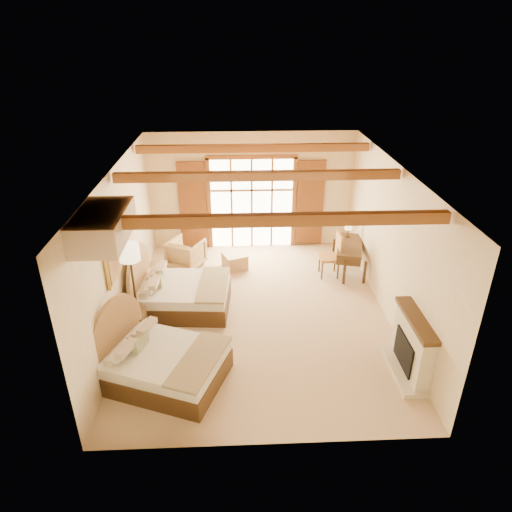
{
  "coord_description": "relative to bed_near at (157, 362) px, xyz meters",
  "views": [
    {
      "loc": [
        -0.43,
        -8.31,
        5.57
      ],
      "look_at": [
        -0.03,
        0.2,
        1.29
      ],
      "focal_mm": 32.0,
      "sensor_mm": 36.0,
      "label": 1
    }
  ],
  "objects": [
    {
      "name": "nightstand",
      "position": [
        -0.63,
        1.18,
        -0.08
      ],
      "size": [
        0.57,
        0.57,
        0.63
      ],
      "primitive_type": "cube",
      "rotation": [
        0.0,
        0.0,
        0.1
      ],
      "color": "#402B12",
      "rests_on": "floor"
    },
    {
      "name": "wall_back",
      "position": [
        1.86,
        5.52,
        1.21
      ],
      "size": [
        5.5,
        0.0,
        5.5
      ],
      "primitive_type": "plane",
      "rotation": [
        1.57,
        0.0,
        0.0
      ],
      "color": "beige",
      "rests_on": "ground"
    },
    {
      "name": "bed_near",
      "position": [
        0.0,
        0.0,
        0.0
      ],
      "size": [
        2.45,
        2.08,
        1.29
      ],
      "rotation": [
        0.0,
        0.0,
        -0.37
      ],
      "color": "#402B12",
      "rests_on": "floor"
    },
    {
      "name": "ceiling_beams",
      "position": [
        1.86,
        2.02,
        2.69
      ],
      "size": [
        5.39,
        4.6,
        0.18
      ],
      "primitive_type": null,
      "color": "brown",
      "rests_on": "ceiling"
    },
    {
      "name": "armchair",
      "position": [
        0.12,
        4.28,
        -0.02
      ],
      "size": [
        1.09,
        1.1,
        0.75
      ],
      "primitive_type": "imported",
      "rotation": [
        0.0,
        0.0,
        -3.62
      ],
      "color": "tan",
      "rests_on": "floor"
    },
    {
      "name": "ceiling",
      "position": [
        1.86,
        2.02,
        2.81
      ],
      "size": [
        7.0,
        7.0,
        0.0
      ],
      "primitive_type": "plane",
      "rotation": [
        3.14,
        0.0,
        0.0
      ],
      "color": "#B87933",
      "rests_on": "ground"
    },
    {
      "name": "bed_far",
      "position": [
        0.08,
        2.31,
        0.01
      ],
      "size": [
        2.09,
        1.64,
        1.31
      ],
      "rotation": [
        0.0,
        0.0,
        -0.07
      ],
      "color": "#402B12",
      "rests_on": "floor"
    },
    {
      "name": "wall_left",
      "position": [
        -0.89,
        2.02,
        1.21
      ],
      "size": [
        0.0,
        7.0,
        7.0
      ],
      "primitive_type": "plane",
      "rotation": [
        1.57,
        0.0,
        1.57
      ],
      "color": "beige",
      "rests_on": "ground"
    },
    {
      "name": "wall_right",
      "position": [
        4.61,
        2.02,
        1.21
      ],
      "size": [
        0.0,
        7.0,
        7.0
      ],
      "primitive_type": "plane",
      "rotation": [
        1.57,
        0.0,
        -1.57
      ],
      "color": "beige",
      "rests_on": "ground"
    },
    {
      "name": "painting",
      "position": [
        -0.85,
        1.27,
        1.36
      ],
      "size": [
        0.06,
        0.95,
        0.75
      ],
      "color": "gold",
      "rests_on": "wall_left"
    },
    {
      "name": "desk_lamp",
      "position": [
        4.28,
        4.29,
        0.63
      ],
      "size": [
        0.18,
        0.18,
        0.36
      ],
      "color": "#312716",
      "rests_on": "desk"
    },
    {
      "name": "canopy_valance",
      "position": [
        -0.54,
        0.02,
        2.56
      ],
      "size": [
        0.7,
        1.4,
        0.45
      ],
      "primitive_type": "cube",
      "color": "beige",
      "rests_on": "ceiling"
    },
    {
      "name": "floor_lamp",
      "position": [
        -0.64,
        1.66,
        1.2
      ],
      "size": [
        0.4,
        0.4,
        1.87
      ],
      "color": "#312716",
      "rests_on": "floor"
    },
    {
      "name": "floor",
      "position": [
        1.86,
        2.02,
        -0.39
      ],
      "size": [
        7.0,
        7.0,
        0.0
      ],
      "primitive_type": "plane",
      "color": "tan",
      "rests_on": "ground"
    },
    {
      "name": "desk_chair",
      "position": [
        3.73,
        3.64,
        -0.04
      ],
      "size": [
        0.51,
        0.51,
        1.12
      ],
      "rotation": [
        0.0,
        0.0,
        0.03
      ],
      "color": "#B26336",
      "rests_on": "floor"
    },
    {
      "name": "french_doors",
      "position": [
        1.86,
        5.46,
        0.86
      ],
      "size": [
        3.95,
        0.08,
        2.6
      ],
      "color": "white",
      "rests_on": "ground"
    },
    {
      "name": "ottoman",
      "position": [
        1.37,
        4.14,
        -0.19
      ],
      "size": [
        0.7,
        0.7,
        0.39
      ],
      "primitive_type": "cube",
      "rotation": [
        0.0,
        0.0,
        0.38
      ],
      "color": "#A56E4A",
      "rests_on": "floor"
    },
    {
      "name": "fireplace",
      "position": [
        4.45,
        0.02,
        0.12
      ],
      "size": [
        0.46,
        1.4,
        1.16
      ],
      "color": "beige",
      "rests_on": "ground"
    },
    {
      "name": "desk",
      "position": [
        4.24,
        3.85,
        0.01
      ],
      "size": [
        0.93,
        1.49,
        0.75
      ],
      "rotation": [
        0.0,
        0.0,
        -0.26
      ],
      "color": "#402B12",
      "rests_on": "floor"
    }
  ]
}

